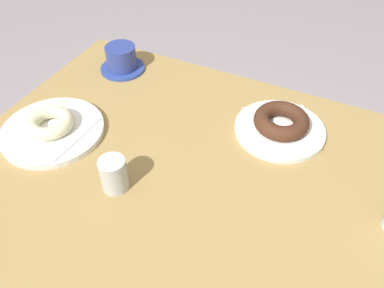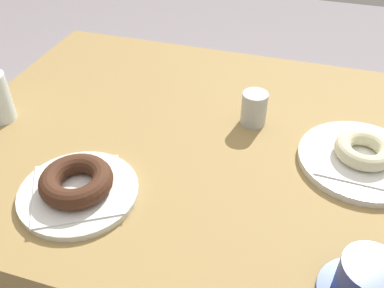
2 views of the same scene
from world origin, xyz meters
name	(u,v)px [view 1 (image 1 of 2)]	position (x,y,z in m)	size (l,w,h in m)	color
table	(185,206)	(0.00, 0.00, 0.64)	(0.99, 0.79, 0.74)	olive
plate_sugar_ring	(53,131)	(0.33, 0.01, 0.75)	(0.24, 0.24, 0.01)	silver
napkin_sugar_ring	(52,128)	(0.33, 0.01, 0.76)	(0.16, 0.16, 0.00)	white
donut_sugar_ring	(50,123)	(0.33, 0.01, 0.77)	(0.11, 0.11, 0.03)	beige
plate_chocolate_ring	(279,130)	(-0.14, -0.22, 0.75)	(0.21, 0.21, 0.01)	silver
napkin_chocolate_ring	(280,127)	(-0.14, -0.22, 0.75)	(0.15, 0.15, 0.00)	white
donut_chocolate_ring	(281,121)	(-0.14, -0.22, 0.77)	(0.13, 0.13, 0.04)	#412416
coffee_cup	(121,59)	(0.34, -0.28, 0.77)	(0.12, 0.12, 0.07)	navy
sugar_jar	(114,174)	(0.11, 0.08, 0.78)	(0.05, 0.05, 0.07)	#AEB6B4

